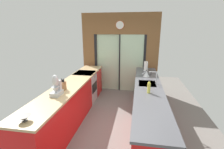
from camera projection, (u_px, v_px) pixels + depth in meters
ground_plane at (111, 114)px, 4.29m from camera, size 5.04×7.60×0.02m
back_wall_unit at (120, 48)px, 5.59m from camera, size 2.64×0.12×2.70m
left_counter_run at (70, 103)px, 3.86m from camera, size 0.62×3.80×0.92m
right_counter_run at (147, 105)px, 3.74m from camera, size 0.62×3.80×0.92m
sink_faucet at (155, 76)px, 3.77m from camera, size 0.19×0.02×0.30m
oven_range at (85, 87)px, 4.93m from camera, size 0.60×0.60×0.92m
mixing_bowl at (24, 118)px, 2.26m from camera, size 0.19×0.19×0.08m
knife_block at (63, 86)px, 3.41m from camera, size 0.08×0.14×0.26m
stand_mixer at (56, 88)px, 3.12m from camera, size 0.17×0.27×0.42m
kettle at (146, 74)px, 4.40m from camera, size 0.25×0.18×0.18m
soap_bottle at (149, 88)px, 3.25m from camera, size 0.06×0.06×0.27m
paper_towel_roll at (146, 66)px, 4.98m from camera, size 0.14×0.14×0.32m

